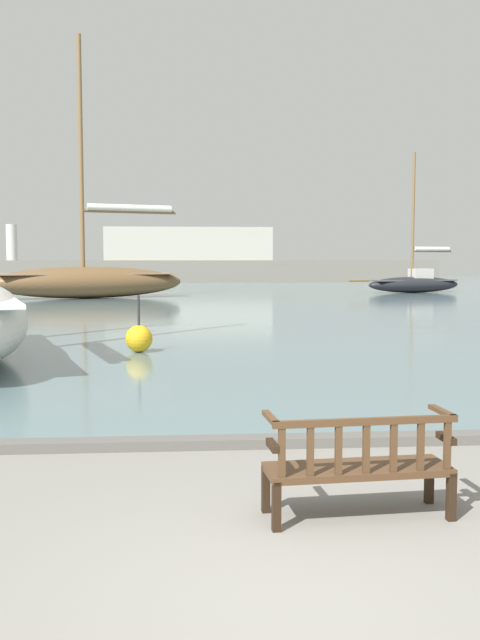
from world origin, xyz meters
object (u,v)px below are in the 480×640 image
Objects in this scene: park_bench at (359,465)px; sailboat_distant_harbor at (89,279)px; sailboat_nearest_port at (415,282)px; channel_buoy at (139,338)px.

park_bench is 0.11× the size of sailboat_distant_harbor.
channel_buoy is at bearing -118.98° from sailboat_nearest_port.
sailboat_distant_harbor is (-6.89, 34.32, 0.69)m from park_bench.
channel_buoy reaches higher than park_bench.
channel_buoy is (4.31, -23.61, -0.76)m from sailboat_distant_harbor.
sailboat_nearest_port is at bearing 71.27° from park_bench.
park_bench is 11.01m from channel_buoy.
park_bench is at bearing -78.65° from sailboat_distant_harbor.
sailboat_nearest_port is (13.42, 39.58, 0.31)m from park_bench.
sailboat_nearest_port reaches higher than park_bench.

